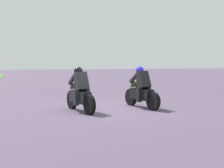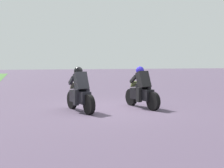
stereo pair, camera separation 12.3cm
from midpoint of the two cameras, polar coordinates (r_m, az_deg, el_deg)
The scene contains 3 objects.
ground_plane at distance 10.72m, azimuth -0.54°, elevation -4.74°, with size 120.00×120.00×0.00m, color #52435A.
rider_lane_a at distance 10.94m, azimuth 5.33°, elevation -1.29°, with size 2.03×0.64×1.51m.
rider_lane_b at distance 10.13m, azimuth -6.43°, elevation -1.73°, with size 2.02×0.66×1.51m.
Camera 1 is at (-10.10, 3.21, 1.66)m, focal length 48.07 mm.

